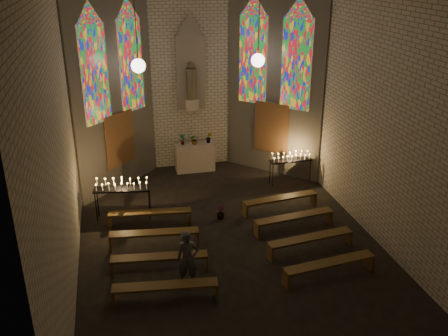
{
  "coord_description": "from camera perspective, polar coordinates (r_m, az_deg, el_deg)",
  "views": [
    {
      "loc": [
        -2.84,
        -11.26,
        7.28
      ],
      "look_at": [
        0.09,
        1.18,
        1.83
      ],
      "focal_mm": 40.0,
      "sensor_mm": 36.0,
      "label": 1
    }
  ],
  "objects": [
    {
      "name": "pew_right_0",
      "position": [
        15.45,
        6.46,
        -3.63
      ],
      "size": [
        2.41,
        0.62,
        0.46
      ],
      "rotation": [
        0.0,
        0.0,
        0.12
      ],
      "color": "#513917",
      "rests_on": "ground"
    },
    {
      "name": "visitor",
      "position": [
        11.91,
        -4.2,
        -10.38
      ],
      "size": [
        0.56,
        0.39,
        1.45
      ],
      "primitive_type": "imported",
      "rotation": [
        0.0,
        0.0,
        -0.09
      ],
      "color": "#4B4C55",
      "rests_on": "ground"
    },
    {
      "name": "pew_left_0",
      "position": [
        14.7,
        -8.46,
        -5.21
      ],
      "size": [
        2.41,
        0.62,
        0.46
      ],
      "rotation": [
        0.0,
        0.0,
        -0.12
      ],
      "color": "#513917",
      "rests_on": "ground"
    },
    {
      "name": "flower_vase_center",
      "position": [
        18.03,
        -3.4,
        3.29
      ],
      "size": [
        0.34,
        0.3,
        0.38
      ],
      "primitive_type": "imported",
      "rotation": [
        0.0,
        0.0,
        -0.01
      ],
      "color": "#4C723F",
      "rests_on": "altar"
    },
    {
      "name": "votive_stand_left",
      "position": [
        14.94,
        -11.59,
        -2.08
      ],
      "size": [
        1.7,
        0.65,
        1.22
      ],
      "rotation": [
        0.0,
        0.0,
        -0.16
      ],
      "color": "black",
      "rests_on": "ground"
    },
    {
      "name": "flower_vase_left",
      "position": [
        17.99,
        -4.8,
        3.27
      ],
      "size": [
        0.22,
        0.16,
        0.42
      ],
      "primitive_type": "imported",
      "rotation": [
        0.0,
        0.0,
        0.03
      ],
      "color": "#4C723F",
      "rests_on": "altar"
    },
    {
      "name": "pew_left_2",
      "position": [
        12.64,
        -7.41,
        -10.26
      ],
      "size": [
        2.41,
        0.62,
        0.46
      ],
      "rotation": [
        0.0,
        0.0,
        -0.12
      ],
      "color": "#513917",
      "rests_on": "ground"
    },
    {
      "name": "pew_right_2",
      "position": [
        13.51,
        9.84,
        -8.06
      ],
      "size": [
        2.41,
        0.62,
        0.46
      ],
      "rotation": [
        0.0,
        0.0,
        0.12
      ],
      "color": "#513917",
      "rests_on": "ground"
    },
    {
      "name": "floor",
      "position": [
        13.71,
        0.76,
        -9.0
      ],
      "size": [
        12.0,
        12.0,
        0.0
      ],
      "primitive_type": "plane",
      "color": "black",
      "rests_on": "ground"
    },
    {
      "name": "pew_right_3",
      "position": [
        12.59,
        11.95,
        -10.76
      ],
      "size": [
        2.41,
        0.62,
        0.46
      ],
      "rotation": [
        0.0,
        0.0,
        0.12
      ],
      "color": "#513917",
      "rests_on": "ground"
    },
    {
      "name": "pew_right_1",
      "position": [
        14.46,
        8.03,
        -5.69
      ],
      "size": [
        2.41,
        0.62,
        0.46
      ],
      "rotation": [
        0.0,
        0.0,
        0.12
      ],
      "color": "#513917",
      "rests_on": "ground"
    },
    {
      "name": "room",
      "position": [
        15.33,
        -2.25,
        9.61
      ],
      "size": [
        8.22,
        12.43,
        7.0
      ],
      "color": "beige",
      "rests_on": "ground"
    },
    {
      "name": "votive_stand_right",
      "position": [
        17.16,
        7.64,
        1.11
      ],
      "size": [
        1.47,
        0.39,
        1.07
      ],
      "rotation": [
        0.0,
        0.0,
        0.03
      ],
      "color": "black",
      "rests_on": "ground"
    },
    {
      "name": "flower_vase_right",
      "position": [
        18.15,
        -1.73,
        3.51
      ],
      "size": [
        0.27,
        0.24,
        0.41
      ],
      "primitive_type": "imported",
      "rotation": [
        0.0,
        0.0,
        -0.32
      ],
      "color": "#4C723F",
      "rests_on": "altar"
    },
    {
      "name": "altar",
      "position": [
        18.26,
        -3.36,
        1.24
      ],
      "size": [
        1.4,
        0.6,
        1.0
      ],
      "primitive_type": "cube",
      "color": "beige",
      "rests_on": "ground"
    },
    {
      "name": "aisle_flower_pot",
      "position": [
        14.97,
        -0.41,
        -5.08
      ],
      "size": [
        0.27,
        0.27,
        0.43
      ],
      "primitive_type": "imported",
      "rotation": [
        0.0,
        0.0,
        -0.12
      ],
      "color": "#4C723F",
      "rests_on": "ground"
    },
    {
      "name": "pew_left_1",
      "position": [
        13.66,
        -7.98,
        -7.55
      ],
      "size": [
        2.41,
        0.62,
        0.46
      ],
      "rotation": [
        0.0,
        0.0,
        -0.12
      ],
      "color": "#513917",
      "rests_on": "ground"
    },
    {
      "name": "pew_left_3",
      "position": [
        11.66,
        -6.73,
        -13.44
      ],
      "size": [
        2.41,
        0.62,
        0.46
      ],
      "rotation": [
        0.0,
        0.0,
        -0.12
      ],
      "color": "#513917",
      "rests_on": "ground"
    }
  ]
}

